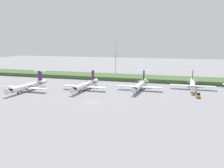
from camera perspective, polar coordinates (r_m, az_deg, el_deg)
The scene contains 11 objects.
ground_plane at distance 127.58m, azimuth 0.39°, elevation -1.12°, with size 500.00×500.00×0.00m, color gray.
grass_berm at distance 159.75m, azimuth 3.96°, elevation 1.50°, with size 320.00×20.00×2.30m, color #426033.
regional_jet_second at distance 128.74m, azimuth -19.01°, elevation -0.41°, with size 22.81×31.00×9.00m.
regional_jet_third at distance 125.47m, azimuth -6.22°, elevation -0.18°, with size 22.81×31.00×9.00m.
regional_jet_fourth at distance 125.16m, azimuth 6.59°, elevation -0.22°, with size 22.81×31.00×9.00m.
regional_jet_fifth at distance 133.78m, azimuth 18.34°, elevation -0.01°, with size 22.81×31.00×9.00m.
antenna_mast at distance 179.46m, azimuth 0.87°, elevation 5.44°, with size 4.40×0.50×25.33m.
baggage_tug at distance 113.33m, azimuth 19.56°, elevation -2.57°, with size 1.72×3.20×2.30m.
safety_cone_front_marker at distance 110.42m, azimuth -10.03°, elevation -2.85°, with size 0.44×0.44×0.55m, color orange.
safety_cone_mid_marker at distance 108.98m, azimuth -8.50°, elevation -2.98°, with size 0.44×0.44×0.55m, color orange.
safety_cone_rear_marker at distance 107.61m, azimuth -7.00°, elevation -3.11°, with size 0.44×0.44×0.55m, color orange.
Camera 1 is at (36.70, -89.76, 24.25)m, focal length 39.04 mm.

